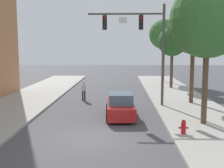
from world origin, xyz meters
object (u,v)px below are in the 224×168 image
at_px(traffic_signal_mast, 142,37).
at_px(fire_hydrant, 184,127).
at_px(car_lead_red, 120,106).
at_px(street_tree_farthest, 164,35).
at_px(street_tree_nearest, 208,20).
at_px(street_tree_third, 172,42).
at_px(pedestrian_crossing_road, 84,90).
at_px(street_tree_second, 194,28).

xyz_separation_m(traffic_signal_mast, fire_hydrant, (1.62, -7.25, -4.79)).
bearing_deg(car_lead_red, fire_hydrant, -50.42).
relative_size(fire_hydrant, street_tree_farthest, 0.09).
bearing_deg(street_tree_nearest, fire_hydrant, -127.74).
distance_m(car_lead_red, street_tree_farthest, 20.16).
bearing_deg(car_lead_red, street_tree_third, 67.03).
xyz_separation_m(car_lead_red, fire_hydrant, (3.23, -3.90, -0.22)).
distance_m(traffic_signal_mast, fire_hydrant, 8.84).
xyz_separation_m(car_lead_red, street_tree_farthest, (5.42, 18.65, 5.40)).
relative_size(pedestrian_crossing_road, street_tree_farthest, 0.21).
height_order(traffic_signal_mast, car_lead_red, traffic_signal_mast).
bearing_deg(pedestrian_crossing_road, street_tree_farthest, 56.44).
bearing_deg(fire_hydrant, street_tree_third, 82.32).
bearing_deg(street_tree_third, street_tree_farthest, 90.85).
xyz_separation_m(street_tree_second, street_tree_third, (-0.10, 8.58, -0.91)).
xyz_separation_m(car_lead_red, street_tree_third, (5.51, 13.00, 4.35)).
relative_size(traffic_signal_mast, street_tree_second, 0.95).
relative_size(traffic_signal_mast, car_lead_red, 1.74).
height_order(street_tree_nearest, street_tree_farthest, street_tree_nearest).
distance_m(car_lead_red, street_tree_third, 14.77).
relative_size(car_lead_red, pedestrian_crossing_road, 2.63).
bearing_deg(traffic_signal_mast, street_tree_third, 67.97).
height_order(fire_hydrant, street_tree_farthest, street_tree_farthest).
bearing_deg(street_tree_farthest, fire_hydrant, -95.56).
bearing_deg(fire_hydrant, car_lead_red, 129.58).
xyz_separation_m(pedestrian_crossing_road, street_tree_nearest, (7.95, -7.59, 5.07)).
bearing_deg(street_tree_farthest, pedestrian_crossing_road, -123.56).
bearing_deg(street_tree_second, street_tree_nearest, -97.22).
bearing_deg(street_tree_nearest, street_tree_third, 87.34).
height_order(traffic_signal_mast, street_tree_second, street_tree_second).
bearing_deg(pedestrian_crossing_road, street_tree_second, -8.62).
height_order(street_tree_second, street_tree_third, street_tree_second).
relative_size(traffic_signal_mast, street_tree_nearest, 0.94).
height_order(car_lead_red, street_tree_second, street_tree_second).
bearing_deg(street_tree_nearest, traffic_signal_mast, 121.72).
bearing_deg(fire_hydrant, traffic_signal_mast, 102.62).
height_order(street_tree_second, street_tree_farthest, street_tree_farthest).
relative_size(pedestrian_crossing_road, street_tree_nearest, 0.21).
bearing_deg(street_tree_nearest, car_lead_red, 158.99).
bearing_deg(street_tree_third, street_tree_nearest, -92.66).
xyz_separation_m(street_tree_nearest, street_tree_second, (0.79, 6.27, 0.01)).
xyz_separation_m(street_tree_nearest, street_tree_third, (0.69, 14.85, -0.90)).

